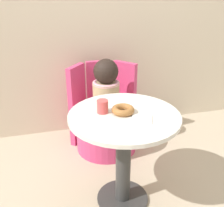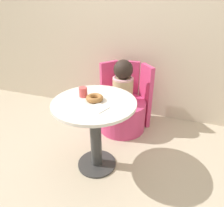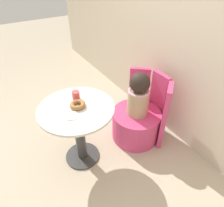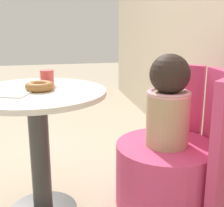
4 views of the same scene
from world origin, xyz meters
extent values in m
plane|color=#B7A88E|center=(0.00, 0.00, 0.00)|extent=(12.00, 12.00, 0.00)
cube|color=beige|center=(0.00, 1.13, 1.20)|extent=(6.00, 0.06, 2.40)
cylinder|color=#333333|center=(-0.08, 0.00, 0.01)|extent=(0.36, 0.36, 0.02)
cylinder|color=#333333|center=(-0.08, 0.00, 0.33)|extent=(0.10, 0.10, 0.63)
cylinder|color=silver|center=(-0.08, 0.00, 0.66)|extent=(0.69, 0.69, 0.02)
cylinder|color=#D13D70|center=(-0.03, 0.67, 0.18)|extent=(0.55, 0.55, 0.35)
cube|color=#D13D70|center=(-0.03, 0.97, 0.38)|extent=(0.23, 0.05, 0.75)
cube|color=#D13D70|center=(0.20, 0.86, 0.38)|extent=(0.19, 0.21, 0.75)
cube|color=#D13D70|center=(-0.26, 0.86, 0.38)|extent=(0.19, 0.21, 0.75)
cylinder|color=tan|center=(-0.03, 0.67, 0.50)|extent=(0.23, 0.23, 0.29)
torus|color=pink|center=(-0.03, 0.67, 0.64)|extent=(0.23, 0.23, 0.04)
sphere|color=black|center=(-0.03, 0.67, 0.74)|extent=(0.21, 0.21, 0.21)
torus|color=#9E6633|center=(-0.08, 0.02, 0.69)|extent=(0.14, 0.14, 0.04)
cylinder|color=#DB4C4C|center=(-0.20, 0.06, 0.71)|extent=(0.07, 0.07, 0.08)
cube|color=white|center=(0.00, -0.09, 0.68)|extent=(0.15, 0.15, 0.01)
camera|label=1|loc=(-0.52, -1.36, 1.38)|focal=42.00mm
camera|label=2|loc=(0.52, -1.30, 1.40)|focal=32.00mm
camera|label=3|loc=(1.27, -0.46, 1.77)|focal=32.00mm
camera|label=4|loc=(1.45, 0.05, 1.01)|focal=50.00mm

